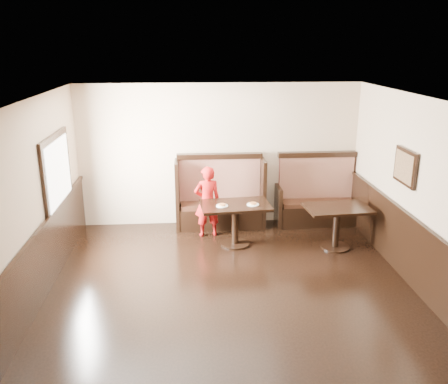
{
  "coord_description": "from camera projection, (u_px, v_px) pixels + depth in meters",
  "views": [
    {
      "loc": [
        -0.6,
        -5.6,
        3.52
      ],
      "look_at": [
        0.01,
        2.35,
        1.0
      ],
      "focal_mm": 38.0,
      "sensor_mm": 36.0,
      "label": 1
    }
  ],
  "objects": [
    {
      "name": "child",
      "position": [
        207.0,
        202.0,
        8.86
      ],
      "size": [
        0.54,
        0.4,
        1.36
      ],
      "primitive_type": "imported",
      "rotation": [
        0.0,
        0.0,
        3.3
      ],
      "color": "#B41313",
      "rests_on": "ground"
    },
    {
      "name": "pizza_plate_right",
      "position": [
        253.0,
        204.0,
        8.38
      ],
      "size": [
        0.22,
        0.22,
        0.04
      ],
      "color": "white",
      "rests_on": "table_main"
    },
    {
      "name": "table_neighbor",
      "position": [
        337.0,
        217.0,
        8.35
      ],
      "size": [
        1.17,
        0.82,
        0.77
      ],
      "rotation": [
        0.0,
        0.0,
        0.08
      ],
      "color": "black",
      "rests_on": "ground"
    },
    {
      "name": "pizza_plate_left",
      "position": [
        222.0,
        205.0,
        8.31
      ],
      "size": [
        0.21,
        0.21,
        0.04
      ],
      "color": "white",
      "rests_on": "table_main"
    },
    {
      "name": "booth_neighbor",
      "position": [
        316.0,
        200.0,
        9.56
      ],
      "size": [
        1.65,
        0.72,
        1.45
      ],
      "color": "black",
      "rests_on": "ground"
    },
    {
      "name": "ground",
      "position": [
        237.0,
        314.0,
        6.43
      ],
      "size": [
        7.0,
        7.0,
        0.0
      ],
      "primitive_type": "plane",
      "color": "black",
      "rests_on": "ground"
    },
    {
      "name": "table_main",
      "position": [
        235.0,
        214.0,
        8.47
      ],
      "size": [
        1.28,
        0.87,
        0.78
      ],
      "rotation": [
        0.0,
        0.0,
        0.09
      ],
      "color": "black",
      "rests_on": "ground"
    },
    {
      "name": "room_shell",
      "position": [
        213.0,
        261.0,
        6.48
      ],
      "size": [
        7.0,
        7.0,
        7.0
      ],
      "color": "#C1AB8B",
      "rests_on": "ground"
    },
    {
      "name": "booth_main",
      "position": [
        220.0,
        200.0,
        9.41
      ],
      "size": [
        1.75,
        0.72,
        1.45
      ],
      "color": "black",
      "rests_on": "ground"
    }
  ]
}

